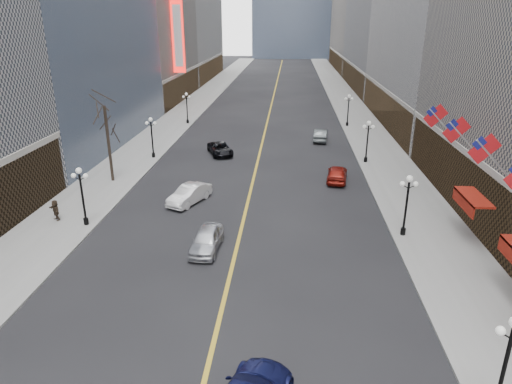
% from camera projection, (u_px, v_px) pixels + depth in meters
% --- Properties ---
extents(sidewalk_east, '(6.00, 230.00, 0.15)m').
position_uv_depth(sidewalk_east, '(359.00, 121.00, 70.16)').
color(sidewalk_east, gray).
rests_on(sidewalk_east, ground).
extents(sidewalk_west, '(6.00, 230.00, 0.15)m').
position_uv_depth(sidewalk_west, '(180.00, 118.00, 72.10)').
color(sidewalk_west, gray).
rests_on(sidewalk_west, ground).
extents(lane_line, '(0.25, 200.00, 0.02)m').
position_uv_depth(lane_line, '(271.00, 108.00, 80.47)').
color(lane_line, gold).
rests_on(lane_line, ground).
extents(streetlamp_east_0, '(1.26, 0.44, 4.52)m').
position_uv_depth(streetlamp_east_0, '(507.00, 357.00, 17.12)').
color(streetlamp_east_0, black).
rests_on(streetlamp_east_0, sidewalk_east).
extents(streetlamp_east_1, '(1.26, 0.44, 4.52)m').
position_uv_depth(streetlamp_east_1, '(407.00, 199.00, 32.03)').
color(streetlamp_east_1, black).
rests_on(streetlamp_east_1, sidewalk_east).
extents(streetlamp_east_2, '(1.26, 0.44, 4.52)m').
position_uv_depth(streetlamp_east_2, '(368.00, 137.00, 48.80)').
color(streetlamp_east_2, black).
rests_on(streetlamp_east_2, sidewalk_east).
extents(streetlamp_east_3, '(1.26, 0.44, 4.52)m').
position_uv_depth(streetlamp_east_3, '(348.00, 107.00, 65.58)').
color(streetlamp_east_3, black).
rests_on(streetlamp_east_3, sidewalk_east).
extents(streetlamp_west_1, '(1.26, 0.44, 4.52)m').
position_uv_depth(streetlamp_west_1, '(82.00, 190.00, 33.67)').
color(streetlamp_west_1, black).
rests_on(streetlamp_west_1, sidewalk_west).
extents(streetlamp_west_2, '(1.26, 0.44, 4.52)m').
position_uv_depth(streetlamp_west_2, '(152.00, 133.00, 50.44)').
color(streetlamp_west_2, black).
rests_on(streetlamp_west_2, sidewalk_west).
extents(streetlamp_west_3, '(1.26, 0.44, 4.52)m').
position_uv_depth(streetlamp_west_3, '(187.00, 105.00, 67.22)').
color(streetlamp_west_3, black).
rests_on(streetlamp_west_3, sidewalk_west).
extents(flag_3, '(2.87, 0.12, 2.87)m').
position_uv_depth(flag_3, '(487.00, 152.00, 27.43)').
color(flag_3, '#B2B2B7').
rests_on(flag_3, ground).
extents(flag_4, '(2.87, 0.12, 2.87)m').
position_uv_depth(flag_4, '(459.00, 132.00, 32.09)').
color(flag_4, '#B2B2B7').
rests_on(flag_4, ground).
extents(flag_5, '(2.87, 0.12, 2.87)m').
position_uv_depth(flag_5, '(438.00, 118.00, 36.75)').
color(flag_5, '#B2B2B7').
rests_on(flag_5, ground).
extents(awning_c, '(1.40, 4.00, 0.93)m').
position_uv_depth(awning_c, '(471.00, 199.00, 31.67)').
color(awning_c, maroon).
rests_on(awning_c, ground).
extents(theatre_marquee, '(2.00, 0.55, 12.00)m').
position_uv_depth(theatre_marquee, '(178.00, 36.00, 77.31)').
color(theatre_marquee, red).
rests_on(theatre_marquee, ground).
extents(tree_west_far, '(3.60, 3.60, 7.92)m').
position_uv_depth(tree_west_far, '(106.00, 118.00, 41.92)').
color(tree_west_far, '#2D231C').
rests_on(tree_west_far, sidewalk_west).
extents(car_nb_near, '(2.01, 4.57, 1.53)m').
position_uv_depth(car_nb_near, '(207.00, 239.00, 30.91)').
color(car_nb_near, silver).
rests_on(car_nb_near, ground).
extents(car_nb_mid, '(3.37, 4.94, 1.54)m').
position_uv_depth(car_nb_mid, '(189.00, 194.00, 38.83)').
color(car_nb_mid, silver).
rests_on(car_nb_mid, ground).
extents(car_nb_far, '(3.91, 5.41, 1.37)m').
position_uv_depth(car_nb_far, '(220.00, 149.00, 52.71)').
color(car_nb_far, black).
rests_on(car_nb_far, ground).
extents(car_sb_mid, '(2.44, 4.77, 1.56)m').
position_uv_depth(car_sb_mid, '(337.00, 173.00, 44.06)').
color(car_sb_mid, maroon).
rests_on(car_sb_mid, ground).
extents(car_sb_far, '(2.13, 4.80, 1.53)m').
position_uv_depth(car_sb_far, '(321.00, 135.00, 58.62)').
color(car_sb_far, '#424749').
rests_on(car_sb_far, ground).
extents(ped_west_far, '(1.42, 1.33, 1.63)m').
position_uv_depth(ped_west_far, '(56.00, 210.00, 35.15)').
color(ped_west_far, '#32261B').
rests_on(ped_west_far, sidewalk_west).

